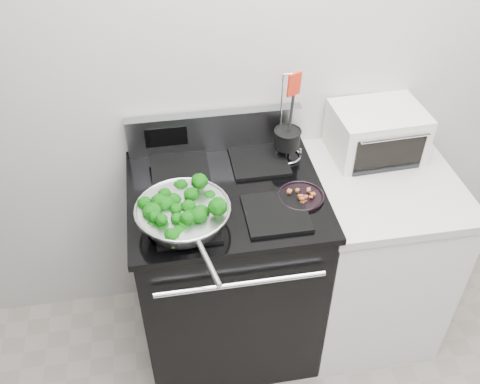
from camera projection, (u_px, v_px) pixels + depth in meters
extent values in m
cube|color=beige|center=(284.00, 56.00, 2.19)|extent=(4.00, 0.02, 2.70)
cube|color=black|center=(228.00, 272.00, 2.47)|extent=(0.76, 0.66, 0.92)
cube|color=black|center=(226.00, 194.00, 2.16)|extent=(0.79, 0.69, 0.03)
cube|color=#99999E|center=(215.00, 131.00, 2.32)|extent=(0.76, 0.05, 0.18)
cube|color=black|center=(188.00, 223.00, 2.00)|extent=(0.24, 0.24, 0.01)
cube|color=black|center=(276.00, 213.00, 2.04)|extent=(0.24, 0.24, 0.01)
cube|color=black|center=(180.00, 169.00, 2.26)|extent=(0.24, 0.24, 0.01)
cube|color=black|center=(259.00, 160.00, 2.30)|extent=(0.24, 0.24, 0.01)
cube|color=white|center=(368.00, 257.00, 2.57)|extent=(0.60, 0.66, 0.88)
cube|color=beige|center=(385.00, 183.00, 2.27)|extent=(0.62, 0.68, 0.04)
torus|color=silver|center=(183.00, 208.00, 1.95)|extent=(0.36, 0.36, 0.01)
cylinder|color=silver|center=(208.00, 262.00, 1.76)|extent=(0.07, 0.21, 0.02)
cylinder|color=black|center=(301.00, 197.00, 2.12)|extent=(0.18, 0.18, 0.01)
cylinder|color=black|center=(287.00, 139.00, 2.27)|extent=(0.11, 0.11, 0.08)
cylinder|color=black|center=(289.00, 120.00, 2.21)|extent=(0.02, 0.02, 0.24)
cube|color=red|center=(291.00, 83.00, 2.10)|extent=(0.06, 0.03, 0.10)
cube|color=white|center=(376.00, 132.00, 2.34)|extent=(0.39, 0.30, 0.22)
cube|color=black|center=(388.00, 153.00, 2.23)|extent=(0.31, 0.02, 0.15)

